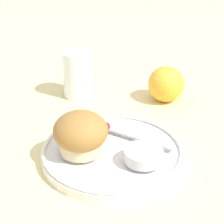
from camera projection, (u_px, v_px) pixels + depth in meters
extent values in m
plane|color=beige|center=(103.00, 148.00, 0.62)|extent=(3.00, 3.00, 0.00)
cylinder|color=white|center=(112.00, 154.00, 0.60)|extent=(0.23, 0.23, 0.01)
torus|color=white|center=(112.00, 148.00, 0.59)|extent=(0.22, 0.22, 0.01)
cylinder|color=beige|center=(81.00, 143.00, 0.57)|extent=(0.07, 0.07, 0.03)
ellipsoid|color=olive|center=(81.00, 131.00, 0.56)|extent=(0.08, 0.08, 0.06)
cylinder|color=silver|center=(143.00, 155.00, 0.55)|extent=(0.06, 0.06, 0.02)
cylinder|color=beige|center=(144.00, 151.00, 0.55)|extent=(0.05, 0.05, 0.00)
sphere|color=#B7192D|center=(97.00, 126.00, 0.64)|extent=(0.01, 0.01, 0.01)
sphere|color=#B7192D|center=(105.00, 126.00, 0.63)|extent=(0.01, 0.01, 0.01)
cube|color=#B7B7BC|center=(120.00, 131.00, 0.63)|extent=(0.19, 0.09, 0.00)
sphere|color=#F4A82D|center=(166.00, 84.00, 0.77)|extent=(0.07, 0.07, 0.07)
cylinder|color=silver|center=(77.00, 74.00, 0.78)|extent=(0.06, 0.06, 0.10)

